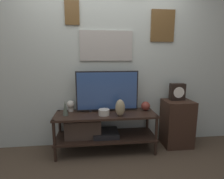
% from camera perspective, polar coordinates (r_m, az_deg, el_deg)
% --- Properties ---
extents(ground_plane, '(12.00, 12.00, 0.00)m').
position_cam_1_polar(ground_plane, '(2.51, -1.49, -22.25)').
color(ground_plane, '#4C3D2D').
extents(wall_back, '(6.40, 0.08, 2.70)m').
position_cam_1_polar(wall_back, '(2.66, -2.57, 10.52)').
color(wall_back, beige).
rests_on(wall_back, ground_plane).
extents(media_console, '(1.43, 0.46, 0.57)m').
position_cam_1_polar(media_console, '(2.58, -4.91, -12.30)').
color(media_console, black).
rests_on(media_console, ground_plane).
extents(television, '(0.90, 0.05, 0.59)m').
position_cam_1_polar(television, '(2.53, -1.53, -0.45)').
color(television, black).
rests_on(television, media_console).
extents(vase_round_glass, '(0.13, 0.13, 0.13)m').
position_cam_1_polar(vase_round_glass, '(2.67, 10.90, -5.31)').
color(vase_round_glass, brown).
rests_on(vase_round_glass, media_console).
extents(vase_slim_bronze, '(0.08, 0.08, 0.21)m').
position_cam_1_polar(vase_slim_bronze, '(2.47, -15.04, -5.90)').
color(vase_slim_bronze, '#4C5647').
rests_on(vase_slim_bronze, media_console).
extents(vase_urn_stoneware, '(0.13, 0.11, 0.23)m').
position_cam_1_polar(vase_urn_stoneware, '(2.37, 2.66, -5.97)').
color(vase_urn_stoneware, tan).
rests_on(vase_urn_stoneware, media_console).
extents(vase_wide_bowl, '(0.15, 0.15, 0.08)m').
position_cam_1_polar(vase_wide_bowl, '(2.42, -2.63, -7.42)').
color(vase_wide_bowl, beige).
rests_on(vase_wide_bowl, media_console).
extents(decorative_bust, '(0.11, 0.11, 0.16)m').
position_cam_1_polar(decorative_bust, '(2.64, -13.30, -4.99)').
color(decorative_bust, beige).
rests_on(decorative_bust, media_console).
extents(side_table, '(0.42, 0.36, 0.71)m').
position_cam_1_polar(side_table, '(2.92, 20.42, -10.23)').
color(side_table, '#382319').
rests_on(side_table, ground_plane).
extents(mantel_clock, '(0.22, 0.11, 0.25)m').
position_cam_1_polar(mantel_clock, '(2.83, 20.54, -0.72)').
color(mantel_clock, black).
rests_on(mantel_clock, side_table).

